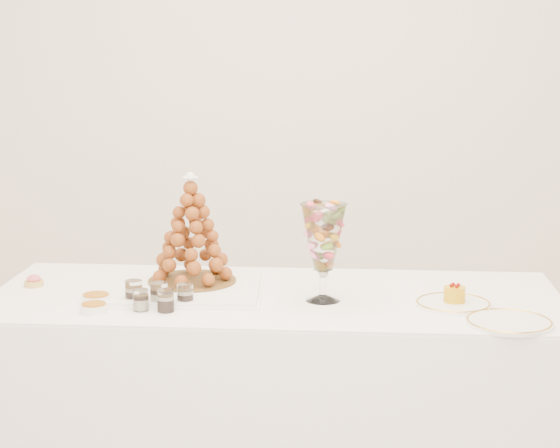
{
  "coord_description": "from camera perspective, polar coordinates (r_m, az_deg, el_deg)",
  "views": [
    {
      "loc": [
        0.09,
        -2.85,
        1.58
      ],
      "look_at": [
        0.0,
        0.22,
        0.97
      ],
      "focal_mm": 60.0,
      "sensor_mm": 36.0,
      "label": 1
    }
  ],
  "objects": [
    {
      "name": "ramekin_back",
      "position": [
        3.11,
        -11.15,
        -4.53
      ],
      "size": [
        0.09,
        0.09,
        0.03
      ],
      "primitive_type": "cylinder",
      "color": "white",
      "rests_on": "buffet_table"
    },
    {
      "name": "pink_tart",
      "position": [
        3.37,
        -14.77,
        -3.4
      ],
      "size": [
        0.07,
        0.07,
        0.04
      ],
      "color": "tan",
      "rests_on": "buffet_table"
    },
    {
      "name": "verrine_c",
      "position": [
        3.04,
        -5.8,
        -4.32
      ],
      "size": [
        0.05,
        0.05,
        0.07
      ],
      "primitive_type": "cylinder",
      "rotation": [
        0.0,
        0.0,
        -0.03
      ],
      "color": "white",
      "rests_on": "buffet_table"
    },
    {
      "name": "verrine_d",
      "position": [
        3.0,
        -8.48,
        -4.6
      ],
      "size": [
        0.06,
        0.06,
        0.07
      ],
      "primitive_type": "cylinder",
      "rotation": [
        0.0,
        0.0,
        0.21
      ],
      "color": "white",
      "rests_on": "buffet_table"
    },
    {
      "name": "verrine_e",
      "position": [
        2.98,
        -6.99,
        -4.66
      ],
      "size": [
        0.06,
        0.06,
        0.07
      ],
      "primitive_type": "cylinder",
      "rotation": [
        0.0,
        0.0,
        0.18
      ],
      "color": "white",
      "rests_on": "buffet_table"
    },
    {
      "name": "cake_plate",
      "position": [
        3.08,
        10.51,
        -4.81
      ],
      "size": [
        0.25,
        0.25,
        0.01
      ],
      "primitive_type": "cylinder",
      "color": "white",
      "rests_on": "buffet_table"
    },
    {
      "name": "buffet_table",
      "position": [
        3.27,
        -0.32,
        -10.53
      ],
      "size": [
        1.97,
        0.87,
        0.73
      ],
      "rotation": [
        0.0,
        0.0,
        -0.05
      ],
      "color": "white",
      "rests_on": "ground"
    },
    {
      "name": "macaron_vase",
      "position": [
        3.04,
        2.67,
        -0.87
      ],
      "size": [
        0.15,
        0.15,
        0.32
      ],
      "color": "white",
      "rests_on": "buffet_table"
    },
    {
      "name": "verrine_b",
      "position": [
        3.04,
        -7.38,
        -4.27
      ],
      "size": [
        0.06,
        0.06,
        0.08
      ],
      "primitive_type": "cylinder",
      "rotation": [
        0.0,
        0.0,
        0.04
      ],
      "color": "white",
      "rests_on": "buffet_table"
    },
    {
      "name": "croquembouche",
      "position": [
        3.23,
        -5.43,
        -0.31
      ],
      "size": [
        0.31,
        0.31,
        0.38
      ],
      "rotation": [
        0.0,
        0.0,
        0.13
      ],
      "color": "brown",
      "rests_on": "lace_tray"
    },
    {
      "name": "lace_tray",
      "position": [
        3.21,
        -6.29,
        -3.97
      ],
      "size": [
        0.56,
        0.43,
        0.02
      ],
      "primitive_type": "cube",
      "rotation": [
        0.0,
        0.0,
        0.01
      ],
      "color": "white",
      "rests_on": "buffet_table"
    },
    {
      "name": "mousse_cake",
      "position": [
        3.08,
        10.59,
        -4.21
      ],
      "size": [
        0.07,
        0.07,
        0.06
      ],
      "color": "#D79D0A",
      "rests_on": "cake_plate"
    },
    {
      "name": "verrine_a",
      "position": [
        3.09,
        -8.9,
        -4.1
      ],
      "size": [
        0.06,
        0.06,
        0.08
      ],
      "primitive_type": "cylinder",
      "rotation": [
        0.0,
        0.0,
        0.12
      ],
      "color": "white",
      "rests_on": "buffet_table"
    },
    {
      "name": "spare_plate",
      "position": [
        2.92,
        13.79,
        -5.85
      ],
      "size": [
        0.26,
        0.26,
        0.01
      ],
      "primitive_type": "cylinder",
      "color": "white",
      "rests_on": "buffet_table"
    },
    {
      "name": "ramekin_front",
      "position": [
        3.01,
        -11.28,
        -5.07
      ],
      "size": [
        0.09,
        0.09,
        0.03
      ],
      "primitive_type": "cylinder",
      "color": "white",
      "rests_on": "buffet_table"
    }
  ]
}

